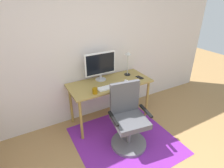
% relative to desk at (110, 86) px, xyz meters
% --- Properties ---
extents(wall_back, '(6.00, 0.10, 2.60)m').
position_rel_desk_xyz_m(wall_back, '(-0.46, 0.37, 0.63)').
color(wall_back, silver).
rests_on(wall_back, ground).
extents(area_rug, '(1.47, 1.45, 0.01)m').
position_rel_desk_xyz_m(area_rug, '(-0.06, -0.61, -0.66)').
color(area_rug, '#722390').
rests_on(area_rug, ground).
extents(desk, '(1.39, 0.61, 0.75)m').
position_rel_desk_xyz_m(desk, '(0.00, 0.00, 0.00)').
color(desk, olive).
rests_on(desk, ground).
extents(monitor, '(0.54, 0.18, 0.48)m').
position_rel_desk_xyz_m(monitor, '(-0.09, 0.16, 0.36)').
color(monitor, '#B2B2B7').
rests_on(monitor, desk).
extents(keyboard, '(0.43, 0.13, 0.02)m').
position_rel_desk_xyz_m(keyboard, '(-0.08, -0.17, 0.09)').
color(keyboard, white).
rests_on(keyboard, desk).
extents(computer_mouse, '(0.06, 0.10, 0.03)m').
position_rel_desk_xyz_m(computer_mouse, '(0.24, -0.13, 0.10)').
color(computer_mouse, white).
rests_on(computer_mouse, desk).
extents(coffee_cup, '(0.08, 0.08, 0.09)m').
position_rel_desk_xyz_m(coffee_cup, '(-0.38, -0.23, 0.13)').
color(coffee_cup, '#906108').
rests_on(coffee_cup, desk).
extents(cell_phone, '(0.09, 0.15, 0.01)m').
position_rel_desk_xyz_m(cell_phone, '(0.54, -0.10, 0.09)').
color(cell_phone, black).
rests_on(cell_phone, desk).
extents(desk_lamp, '(0.11, 0.11, 0.44)m').
position_rel_desk_xyz_m(desk_lamp, '(0.42, 0.11, 0.40)').
color(desk_lamp, black).
rests_on(desk_lamp, desk).
extents(office_chair, '(0.59, 0.54, 0.98)m').
position_rel_desk_xyz_m(office_chair, '(-0.06, -0.65, -0.27)').
color(office_chair, slate).
rests_on(office_chair, ground).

